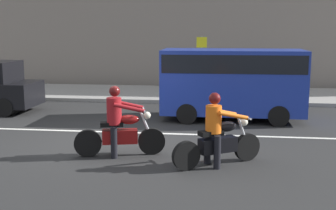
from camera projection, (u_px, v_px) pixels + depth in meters
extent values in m
plane|color=black|center=(115.00, 140.00, 11.37)|extent=(80.00, 80.00, 0.00)
cube|color=gray|center=(158.00, 94.00, 19.17)|extent=(40.00, 4.40, 0.14)
cube|color=silver|center=(99.00, 132.00, 12.33)|extent=(18.00, 0.14, 0.01)
cylinder|color=black|center=(247.00, 147.00, 9.58)|extent=(0.59, 0.44, 0.62)
cylinder|color=black|center=(186.00, 156.00, 8.92)|extent=(0.59, 0.44, 0.62)
cylinder|color=silver|center=(243.00, 132.00, 9.47)|extent=(0.33, 0.24, 0.78)
cube|color=black|center=(218.00, 145.00, 9.22)|extent=(0.86, 0.70, 0.32)
ellipsoid|color=black|center=(227.00, 127.00, 9.25)|extent=(0.53, 0.46, 0.22)
cube|color=black|center=(211.00, 133.00, 9.10)|extent=(0.57, 0.48, 0.10)
cylinder|color=silver|center=(241.00, 116.00, 9.38)|extent=(0.42, 0.61, 0.04)
sphere|color=silver|center=(244.00, 122.00, 9.44)|extent=(0.17, 0.17, 0.17)
cylinder|color=silver|center=(202.00, 150.00, 9.26)|extent=(0.62, 0.44, 0.07)
cylinder|color=black|center=(217.00, 152.00, 9.00)|extent=(0.21, 0.21, 0.71)
cylinder|color=black|center=(207.00, 148.00, 9.36)|extent=(0.21, 0.21, 0.71)
cylinder|color=orange|center=(214.00, 119.00, 9.07)|extent=(0.47, 0.47, 0.59)
cylinder|color=orange|center=(234.00, 115.00, 9.02)|extent=(0.66, 0.48, 0.26)
cylinder|color=orange|center=(222.00, 112.00, 9.40)|extent=(0.66, 0.48, 0.26)
sphere|color=tan|center=(215.00, 100.00, 9.01)|extent=(0.20, 0.20, 0.20)
sphere|color=#510F0F|center=(215.00, 98.00, 9.00)|extent=(0.25, 0.25, 0.25)
cylinder|color=black|center=(152.00, 141.00, 10.05)|extent=(0.64, 0.27, 0.63)
cylinder|color=black|center=(88.00, 143.00, 9.87)|extent=(0.64, 0.27, 0.63)
cylinder|color=silver|center=(146.00, 126.00, 9.97)|extent=(0.38, 0.15, 0.82)
cube|color=maroon|center=(120.00, 136.00, 9.94)|extent=(0.85, 0.47, 0.32)
ellipsoid|color=maroon|center=(129.00, 119.00, 9.90)|extent=(0.52, 0.35, 0.22)
cube|color=black|center=(112.00, 124.00, 9.86)|extent=(0.56, 0.36, 0.10)
cylinder|color=silver|center=(144.00, 109.00, 9.90)|extent=(0.21, 0.69, 0.04)
sphere|color=silver|center=(147.00, 115.00, 9.93)|extent=(0.17, 0.17, 0.17)
cylinder|color=silver|center=(107.00, 140.00, 10.08)|extent=(0.70, 0.24, 0.07)
cylinder|color=black|center=(114.00, 143.00, 9.74)|extent=(0.18, 0.18, 0.73)
cylinder|color=black|center=(114.00, 138.00, 10.13)|extent=(0.18, 0.18, 0.73)
cylinder|color=maroon|center=(114.00, 111.00, 9.82)|extent=(0.41, 0.41, 0.62)
cylinder|color=maroon|center=(129.00, 108.00, 9.63)|extent=(0.70, 0.26, 0.25)
cylinder|color=maroon|center=(129.00, 105.00, 10.06)|extent=(0.70, 0.26, 0.25)
sphere|color=tan|center=(115.00, 92.00, 9.74)|extent=(0.20, 0.20, 0.20)
sphere|color=#510F0F|center=(115.00, 91.00, 9.74)|extent=(0.25, 0.25, 0.25)
cylinder|color=black|center=(16.00, 103.00, 15.15)|extent=(0.64, 1.76, 0.64)
cube|color=navy|center=(232.00, 81.00, 13.83)|extent=(4.49, 1.90, 2.03)
cube|color=black|center=(233.00, 62.00, 13.72)|extent=(4.35, 1.93, 0.56)
cylinder|color=black|center=(275.00, 111.00, 13.82)|extent=(0.64, 1.96, 0.64)
cylinder|color=black|center=(189.00, 109.00, 14.16)|extent=(0.64, 1.96, 0.64)
cylinder|color=gray|center=(201.00, 65.00, 18.42)|extent=(0.08, 0.08, 2.47)
cube|color=yellow|center=(202.00, 42.00, 18.22)|extent=(0.44, 0.03, 0.44)
cylinder|color=black|center=(238.00, 86.00, 17.89)|extent=(0.14, 0.14, 0.90)
cylinder|color=black|center=(243.00, 86.00, 17.86)|extent=(0.14, 0.14, 0.90)
cylinder|color=#4C3823|center=(241.00, 68.00, 17.75)|extent=(0.34, 0.34, 0.58)
sphere|color=tan|center=(241.00, 58.00, 17.68)|extent=(0.21, 0.21, 0.21)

